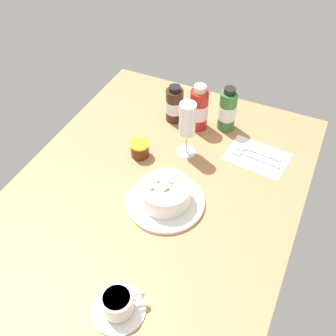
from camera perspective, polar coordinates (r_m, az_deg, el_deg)
The scene contains 9 objects.
ground_plane at distance 123.96cm, azimuth -1.75°, elevation -3.49°, with size 110.00×84.00×3.00cm, color #A8754C.
porridge_bowl at distance 116.71cm, azimuth -0.36°, elevation -3.86°, with size 22.81×22.81×7.97cm.
cutlery_setting at distance 135.71cm, azimuth 12.19°, elevation 1.66°, with size 15.85×20.87×0.90cm.
coffee_cup at distance 99.79cm, azimuth -7.01°, elevation -18.39°, with size 12.99×12.99×6.16cm.
wine_glass at distance 126.21cm, azimuth 2.72°, elevation 6.48°, with size 6.46×6.46×19.34cm.
jam_jar at distance 131.79cm, azimuth -3.96°, elevation 2.68°, with size 6.23×6.23×5.33cm.
sauce_bottle_red at distance 139.97cm, azimuth 4.34°, elevation 8.23°, with size 6.38×6.38×16.90cm.
sauce_bottle_brown at distance 143.86cm, azimuth 0.92°, elevation 8.85°, with size 6.34×6.34×13.76cm.
sauce_bottle_green at distance 140.92cm, azimuth 8.31°, elevation 8.01°, with size 6.15×6.15×16.19cm.
Camera 1 is at (-72.65, -37.42, 91.71)cm, focal length 43.56 mm.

